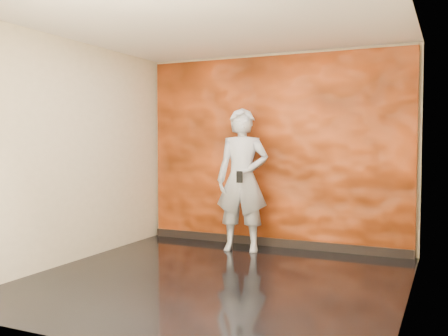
{
  "coord_description": "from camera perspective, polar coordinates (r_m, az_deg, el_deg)",
  "views": [
    {
      "loc": [
        2.36,
        -4.91,
        1.52
      ],
      "look_at": [
        -0.36,
        1.01,
        1.18
      ],
      "focal_mm": 40.0,
      "sensor_mm": 36.0,
      "label": 1
    }
  ],
  "objects": [
    {
      "name": "man",
      "position": [
        6.94,
        2.11,
        -1.37
      ],
      "size": [
        0.8,
        0.6,
        1.98
      ],
      "primitive_type": "imported",
      "rotation": [
        0.0,
        0.0,
        0.19
      ],
      "color": "#959AA4",
      "rests_on": "ground"
    },
    {
      "name": "phone",
      "position": [
        6.63,
        1.79,
        -1.03
      ],
      "size": [
        0.09,
        0.02,
        0.16
      ],
      "primitive_type": "cube",
      "rotation": [
        0.0,
        0.0,
        0.03
      ],
      "color": "black",
      "rests_on": "man"
    },
    {
      "name": "feature_wall",
      "position": [
        7.27,
        5.68,
        1.88
      ],
      "size": [
        3.9,
        0.06,
        2.75
      ],
      "primitive_type": "cube",
      "color": "#E55419",
      "rests_on": "ground"
    },
    {
      "name": "baseboard",
      "position": [
        7.37,
        5.52,
        -8.44
      ],
      "size": [
        3.9,
        0.04,
        0.12
      ],
      "primitive_type": "cube",
      "color": "black",
      "rests_on": "ground"
    },
    {
      "name": "room",
      "position": [
        5.45,
        -1.02,
        1.72
      ],
      "size": [
        4.02,
        4.02,
        2.81
      ],
      "color": "black",
      "rests_on": "ground"
    }
  ]
}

